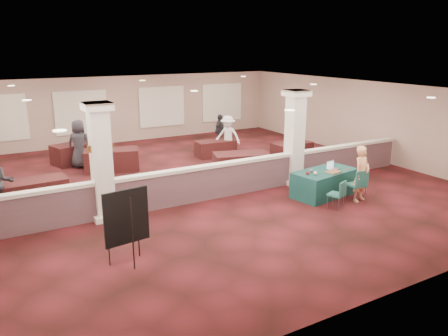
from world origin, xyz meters
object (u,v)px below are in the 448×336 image
far_table_front_left (35,192)px  far_table_front_right (292,150)px  near_table (324,183)px  far_table_back_center (112,160)px  easel_board (126,218)px  far_table_front_center (241,164)px  attendee_c (220,130)px  far_table_back_left (78,153)px  far_table_back_right (215,148)px  conf_chair_main (359,183)px  attendee_b (228,136)px  attendee_d (79,144)px  woman (361,174)px

far_table_front_left → far_table_front_right: far_table_front_left is taller
near_table → far_table_back_center: bearing=119.5°
easel_board → far_table_front_center: 7.44m
near_table → attendee_c: (0.51, 7.73, 0.36)m
far_table_front_right → far_table_back_center: far_table_back_center is taller
far_table_back_left → far_table_back_right: far_table_back_left is taller
conf_chair_main → far_table_back_right: bearing=103.4°
attendee_b → attendee_d: attendee_d is taller
far_table_back_center → attendee_c: bearing=15.4°
conf_chair_main → woman: size_ratio=0.57×
far_table_front_left → far_table_back_left: 4.79m
near_table → attendee_c: 7.76m
far_table_front_right → far_table_back_right: 3.25m
attendee_d → conf_chair_main: bearing=162.5°
easel_board → attendee_c: (7.32, 9.11, -0.33)m
easel_board → far_table_back_right: 9.85m
far_table_back_left → easel_board: bearing=-95.4°
easel_board → far_table_front_left: easel_board is taller
near_table → far_table_front_center: 3.47m
far_table_front_right → attendee_c: 3.82m
woman → conf_chair_main: bearing=150.0°
far_table_back_center → attendee_c: size_ratio=1.31×
conf_chair_main → far_table_back_right: (-1.12, 7.10, -0.24)m
conf_chair_main → far_table_front_center: conf_chair_main is taller
near_table → far_table_front_center: near_table is taller
easel_board → far_table_front_right: size_ratio=1.02×
conf_chair_main → attendee_b: attendee_b is taller
woman → far_table_back_left: 11.08m
easel_board → woman: 7.44m
near_table → far_table_back_center: 8.01m
far_table_back_left → attendee_d: 0.99m
woman → far_table_front_center: size_ratio=0.86×
near_table → far_table_front_right: near_table is taller
easel_board → far_table_back_left: size_ratio=0.87×
near_table → far_table_back_right: (-0.56, 6.20, -0.07)m
near_table → far_table_front_center: size_ratio=1.07×
far_table_front_center → far_table_back_center: size_ratio=0.99×
woman → far_table_front_center: (-1.68, 4.22, -0.45)m
far_table_back_center → attendee_d: attendee_d is taller
easel_board → far_table_front_left: bearing=96.5°
near_table → far_table_front_left: bearing=145.5°
far_table_front_left → far_table_back_right: size_ratio=1.10×
woman → far_table_back_left: bearing=115.4°
far_table_back_center → attendee_b: bearing=-2.3°
far_table_back_left → attendee_d: bearing=-95.5°
woman → far_table_back_right: bearing=88.6°
conf_chair_main → attendee_c: bearing=94.8°
attendee_b → attendee_c: (0.57, 1.73, -0.11)m
woman → far_table_front_center: bearing=100.9°
conf_chair_main → attendee_d: bearing=133.6°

